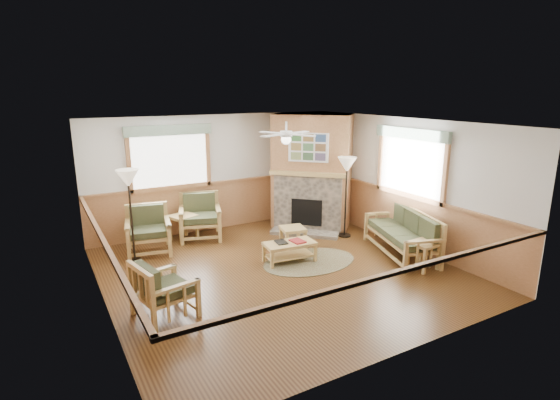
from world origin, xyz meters
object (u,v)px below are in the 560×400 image
armchair_back_right (200,217)px  coffee_table (290,252)px  footstool (293,237)px  floor_lamp_left (131,217)px  floor_lamp_right (346,197)px  armchair_left (164,289)px  end_table_sofa (423,256)px  end_table_chairs (183,228)px  armchair_back_left (148,230)px  sofa (401,233)px

armchair_back_right → coffee_table: bearing=-46.9°
footstool → floor_lamp_left: (-3.12, 0.78, 0.70)m
floor_lamp_right → coffee_table: bearing=-160.0°
armchair_back_right → armchair_left: (-1.64, -3.06, -0.06)m
end_table_sofa → floor_lamp_left: (-4.59, 3.01, 0.65)m
armchair_left → footstool: 3.54m
end_table_chairs → footstool: bearing=-39.1°
armchair_left → floor_lamp_left: size_ratio=0.47×
end_table_chairs → floor_lamp_left: floor_lamp_left is taller
armchair_back_left → armchair_back_right: bearing=27.2°
floor_lamp_left → end_table_sofa: bearing=-33.2°
end_table_sofa → footstool: (-1.48, 2.23, -0.05)m
floor_lamp_right → end_table_sofa: bearing=-87.2°
armchair_back_left → footstool: armchair_back_left is taller
sofa → coffee_table: (-2.16, 0.77, -0.25)m
end_table_sofa → footstool: end_table_sofa is taller
armchair_back_left → floor_lamp_right: size_ratio=0.52×
armchair_back_right → end_table_sofa: armchair_back_right is taller
armchair_back_right → coffee_table: (1.02, -2.18, -0.30)m
footstool → floor_lamp_left: floor_lamp_left is taller
sofa → end_table_sofa: size_ratio=3.70×
end_table_chairs → coffee_table: bearing=-58.0°
end_table_sofa → armchair_back_left: bearing=141.5°
end_table_chairs → floor_lamp_right: bearing=-25.5°
armchair_back_right → floor_lamp_left: size_ratio=0.54×
armchair_back_left → armchair_left: armchair_back_left is taller
end_table_sofa → sofa: bearing=76.5°
coffee_table → end_table_chairs: (-1.40, 2.24, 0.09)m
sofa → floor_lamp_left: 5.30m
armchair_back_left → footstool: 2.99m
footstool → floor_lamp_right: bearing=-0.8°
coffee_table → sofa: bearing=-13.5°
armchair_left → footstool: armchair_left is taller
footstool → end_table_sofa: bearing=-56.5°
armchair_back_right → end_table_chairs: (-0.38, 0.06, -0.21)m
coffee_table → end_table_sofa: end_table_sofa is taller
floor_lamp_right → armchair_back_right: bearing=152.5°
floor_lamp_right → footstool: bearing=179.2°
sofa → footstool: sofa is taller
end_table_chairs → armchair_back_right: bearing=-8.5°
armchair_back_right → floor_lamp_left: 1.79m
sofa → armchair_back_left: 5.12m
armchair_back_left → end_table_sofa: 5.41m
armchair_back_right → armchair_left: 3.47m
armchair_back_right → end_table_sofa: size_ratio=1.89×
end_table_sofa → coffee_table: bearing=142.2°
armchair_back_right → floor_lamp_right: size_ratio=0.54×
armchair_back_left → floor_lamp_left: floor_lamp_left is taller
end_table_sofa → armchair_left: bearing=172.0°
armchair_back_left → end_table_sofa: bearing=-27.2°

